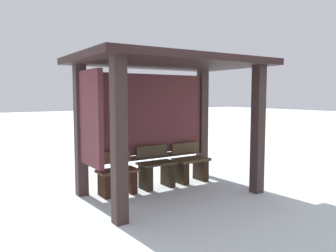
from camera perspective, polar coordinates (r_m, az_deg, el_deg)
ground_plane at (r=5.76m, az=0.42°, el=-11.41°), size 60.00×60.00×0.00m
bus_shelter at (r=5.62m, az=-1.39°, el=5.81°), size 3.08×2.02×2.25m
bench_left_inside at (r=5.71m, az=-8.65°, el=-8.64°), size 0.66×0.37×0.70m
bench_center_inside at (r=6.06m, az=-1.99°, el=-7.63°), size 0.66×0.38×0.74m
bench_right_inside at (r=6.48m, az=3.85°, el=-6.80°), size 0.66×0.42×0.73m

